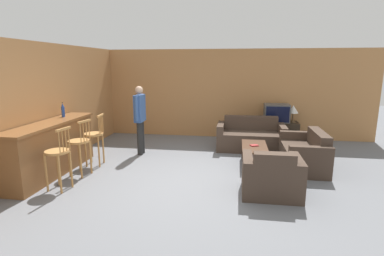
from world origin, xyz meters
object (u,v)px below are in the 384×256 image
(bar_chair_near, at_px, (58,156))
(bar_chair_far, at_px, (95,138))
(armchair_near, at_px, (271,177))
(tv, at_px, (277,113))
(tv_unit, at_px, (275,132))
(person_by_window, at_px, (140,116))
(bar_chair_mid, at_px, (80,146))
(table_lamp, at_px, (293,110))
(book_on_table, at_px, (254,145))
(coffee_table, at_px, (254,149))
(couch_far, at_px, (251,138))
(bottle, at_px, (63,110))
(loveseat_right, at_px, (305,154))

(bar_chair_near, height_order, bar_chair_far, same)
(armchair_near, distance_m, tv, 3.71)
(tv_unit, distance_m, person_by_window, 3.86)
(bar_chair_mid, distance_m, table_lamp, 5.62)
(armchair_near, xyz_separation_m, tv, (0.49, 3.65, 0.52))
(book_on_table, bearing_deg, coffee_table, 51.03)
(coffee_table, relative_size, tv, 1.60)
(couch_far, bearing_deg, bar_chair_far, -152.49)
(couch_far, distance_m, person_by_window, 2.87)
(bar_chair_near, bearing_deg, bar_chair_far, 90.00)
(couch_far, xyz_separation_m, bottle, (-4.04, -1.81, 0.90))
(armchair_near, height_order, person_by_window, person_by_window)
(loveseat_right, bearing_deg, table_lamp, 87.55)
(loveseat_right, xyz_separation_m, person_by_window, (-3.75, 0.45, 0.64))
(couch_far, xyz_separation_m, book_on_table, (0.02, -1.26, 0.14))
(loveseat_right, distance_m, tv_unit, 2.18)
(bottle, bearing_deg, bar_chair_near, -63.35)
(bar_chair_far, bearing_deg, person_by_window, 52.64)
(couch_far, distance_m, tv, 1.25)
(bar_chair_mid, bearing_deg, coffee_table, 18.41)
(bar_chair_mid, distance_m, loveseat_right, 4.62)
(bar_chair_near, relative_size, book_on_table, 5.58)
(loveseat_right, height_order, tv_unit, loveseat_right)
(bar_chair_far, relative_size, tv, 1.62)
(armchair_near, bearing_deg, coffee_table, 97.80)
(tv_unit, bearing_deg, bar_chair_mid, -141.54)
(coffee_table, height_order, person_by_window, person_by_window)
(bar_chair_near, relative_size, bar_chair_mid, 1.00)
(couch_far, height_order, tv_unit, couch_far)
(bar_chair_mid, distance_m, book_on_table, 3.60)
(bar_chair_mid, xyz_separation_m, bottle, (-0.65, 0.58, 0.60))
(bar_chair_far, xyz_separation_m, bottle, (-0.65, -0.05, 0.60))
(coffee_table, distance_m, person_by_window, 2.80)
(loveseat_right, relative_size, coffee_table, 1.34)
(armchair_near, bearing_deg, book_on_table, 98.11)
(tv, bearing_deg, tv_unit, 90.00)
(loveseat_right, xyz_separation_m, coffee_table, (-1.05, 0.02, 0.06))
(bar_chair_far, xyz_separation_m, book_on_table, (3.41, 0.50, -0.16))
(couch_far, xyz_separation_m, tv, (0.72, 0.87, 0.52))
(loveseat_right, bearing_deg, bar_chair_far, -173.77)
(loveseat_right, relative_size, person_by_window, 0.88)
(book_on_table, bearing_deg, armchair_near, -81.89)
(tv, relative_size, bottle, 2.18)
(bar_chair_near, bearing_deg, bottle, 116.65)
(coffee_table, distance_m, tv_unit, 2.24)
(tv_unit, distance_m, tv, 0.54)
(bar_chair_mid, height_order, armchair_near, bar_chair_mid)
(tv, distance_m, bottle, 5.48)
(tv, height_order, book_on_table, tv)
(coffee_table, bearing_deg, couch_far, 91.32)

